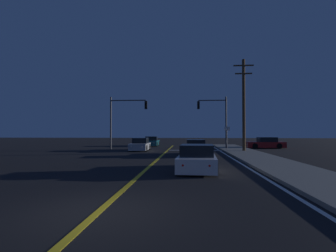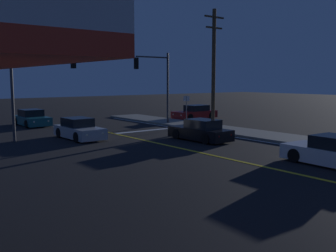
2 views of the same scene
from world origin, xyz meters
name	(u,v)px [view 1 (image 1 of 2)]	position (x,y,z in m)	size (l,w,h in m)	color
ground_plane	(99,212)	(0.00, 0.00, 0.00)	(160.00, 160.00, 0.00)	black
sidewalk_right	(265,160)	(7.35, 11.69, 0.07)	(3.20, 42.07, 0.15)	slate
lane_line_center	(156,160)	(0.00, 11.69, 0.01)	(0.20, 39.73, 0.01)	gold
lane_line_edge_right	(237,161)	(5.50, 11.69, 0.01)	(0.16, 39.73, 0.01)	white
stop_bar	(195,150)	(2.87, 21.87, 0.01)	(5.75, 0.50, 0.01)	white
car_parked_curb_black	(195,148)	(2.81, 15.99, 0.58)	(1.91, 4.36, 1.34)	black
car_side_waiting_white	(197,159)	(2.66, 7.15, 0.58)	(2.13, 4.37, 1.34)	silver
car_lead_oncoming_silver	(140,145)	(-2.91, 21.34, 0.58)	(1.92, 4.27, 1.34)	#B2B5BA
car_far_approaching_red	(265,143)	(11.49, 26.19, 0.58)	(4.58, 2.04, 1.34)	maroon
car_distant_tail_teal	(152,142)	(-2.96, 30.37, 0.58)	(2.01, 4.22, 1.34)	#195960
traffic_signal_near_right	(216,115)	(5.40, 24.17, 3.98)	(3.39, 0.28, 6.03)	#38383D
traffic_signal_far_left	(124,114)	(-5.05, 22.77, 3.98)	(4.25, 0.28, 5.94)	#38383D
utility_pole_right	(244,103)	(7.65, 19.81, 4.78)	(1.95, 0.30, 9.13)	#4C3823
street_sign_corner	(227,134)	(6.25, 21.37, 1.72)	(0.56, 0.09, 2.57)	slate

